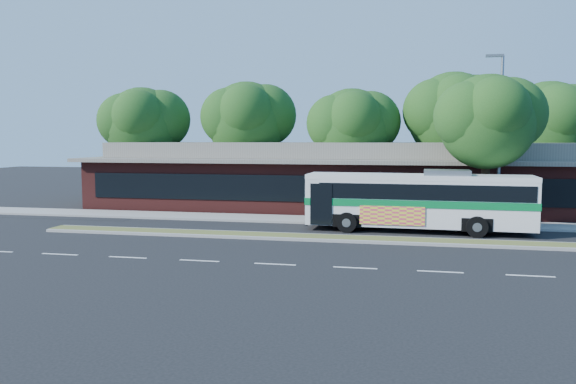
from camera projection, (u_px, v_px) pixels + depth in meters
name	position (u px, v px, depth m)	size (l,w,h in m)	color
ground	(299.00, 241.00, 25.92)	(120.00, 120.00, 0.00)	black
median_strip	(302.00, 237.00, 26.50)	(26.00, 1.10, 0.15)	#4E5B26
sidewalk	(319.00, 220.00, 32.16)	(44.00, 2.60, 0.12)	gray
parking_lot	(73.00, 206.00, 39.28)	(14.00, 12.00, 0.01)	black
plaza_building	(334.00, 176.00, 38.39)	(33.20, 11.20, 4.45)	#501C19
lamp_post	(499.00, 135.00, 29.40)	(0.93, 0.18, 9.07)	slate
tree_bg_a	(149.00, 124.00, 43.06)	(6.47, 5.80, 8.63)	black
tree_bg_b	(253.00, 120.00, 42.40)	(6.69, 6.00, 9.00)	black
tree_bg_c	(357.00, 126.00, 39.87)	(6.24, 5.60, 8.26)	black
tree_bg_d	(459.00, 114.00, 39.37)	(6.91, 6.20, 9.37)	black
tree_bg_e	(554.00, 123.00, 37.26)	(6.47, 5.80, 8.50)	black
transit_bus	(419.00, 197.00, 28.37)	(11.31, 2.90, 3.15)	silver
sedan	(172.00, 200.00, 37.13)	(1.88, 4.63, 1.34)	silver
sidewalk_tree	(494.00, 120.00, 29.68)	(5.60, 5.02, 8.10)	black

